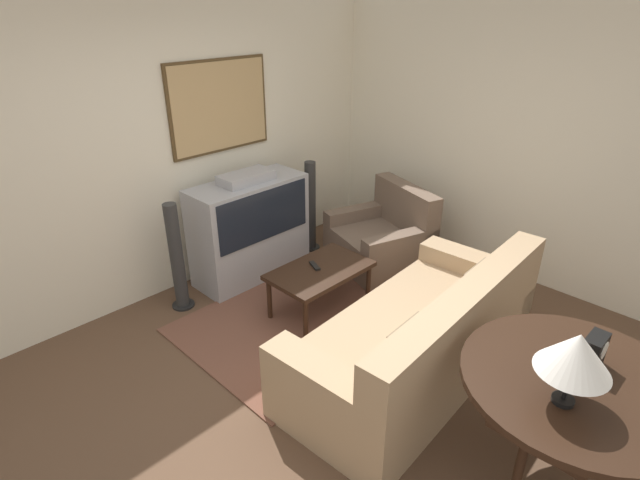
{
  "coord_description": "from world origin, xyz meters",
  "views": [
    {
      "loc": [
        -2.02,
        -1.93,
        2.61
      ],
      "look_at": [
        0.68,
        0.73,
        0.75
      ],
      "focal_mm": 28.0,
      "sensor_mm": 36.0,
      "label": 1
    }
  ],
  "objects_px": {
    "mantel_clock": "(594,352)",
    "speaker_tower_left": "(177,260)",
    "armchair": "(382,240)",
    "console_table": "(576,389)",
    "tv": "(250,228)",
    "couch": "(420,339)",
    "speaker_tower_right": "(310,209)",
    "table_lamp": "(576,353)",
    "coffee_table": "(320,273)"
  },
  "relations": [
    {
      "from": "mantel_clock",
      "to": "speaker_tower_left",
      "type": "height_order",
      "value": "speaker_tower_left"
    },
    {
      "from": "armchair",
      "to": "console_table",
      "type": "bearing_deg",
      "value": -12.55
    },
    {
      "from": "armchair",
      "to": "speaker_tower_left",
      "type": "xyz_separation_m",
      "value": [
        -1.96,
        0.79,
        0.21
      ]
    },
    {
      "from": "tv",
      "to": "mantel_clock",
      "type": "height_order",
      "value": "tv"
    },
    {
      "from": "couch",
      "to": "armchair",
      "type": "xyz_separation_m",
      "value": [
        1.18,
        1.29,
        -0.03
      ]
    },
    {
      "from": "tv",
      "to": "armchair",
      "type": "distance_m",
      "value": 1.4
    },
    {
      "from": "couch",
      "to": "console_table",
      "type": "distance_m",
      "value": 1.23
    },
    {
      "from": "couch",
      "to": "speaker_tower_left",
      "type": "distance_m",
      "value": 2.23
    },
    {
      "from": "tv",
      "to": "mantel_clock",
      "type": "bearing_deg",
      "value": -92.76
    },
    {
      "from": "armchair",
      "to": "console_table",
      "type": "distance_m",
      "value": 2.84
    },
    {
      "from": "console_table",
      "to": "speaker_tower_right",
      "type": "relative_size",
      "value": 1.19
    },
    {
      "from": "mantel_clock",
      "to": "table_lamp",
      "type": "bearing_deg",
      "value": 179.86
    },
    {
      "from": "speaker_tower_left",
      "to": "speaker_tower_right",
      "type": "relative_size",
      "value": 1.0
    },
    {
      "from": "console_table",
      "to": "speaker_tower_left",
      "type": "distance_m",
      "value": 3.26
    },
    {
      "from": "coffee_table",
      "to": "couch",
      "type": "bearing_deg",
      "value": -93.32
    },
    {
      "from": "couch",
      "to": "console_table",
      "type": "xyz_separation_m",
      "value": [
        -0.25,
        -1.13,
        0.41
      ]
    },
    {
      "from": "table_lamp",
      "to": "speaker_tower_left",
      "type": "distance_m",
      "value": 3.27
    },
    {
      "from": "table_lamp",
      "to": "mantel_clock",
      "type": "height_order",
      "value": "table_lamp"
    },
    {
      "from": "coffee_table",
      "to": "console_table",
      "type": "distance_m",
      "value": 2.29
    },
    {
      "from": "couch",
      "to": "mantel_clock",
      "type": "height_order",
      "value": "mantel_clock"
    },
    {
      "from": "speaker_tower_left",
      "to": "speaker_tower_right",
      "type": "height_order",
      "value": "same"
    },
    {
      "from": "tv",
      "to": "speaker_tower_left",
      "type": "relative_size",
      "value": 1.15
    },
    {
      "from": "armchair",
      "to": "table_lamp",
      "type": "xyz_separation_m",
      "value": [
        -1.66,
        -2.41,
        0.81
      ]
    },
    {
      "from": "coffee_table",
      "to": "console_table",
      "type": "xyz_separation_m",
      "value": [
        -0.32,
        -2.24,
        0.33
      ]
    },
    {
      "from": "armchair",
      "to": "mantel_clock",
      "type": "bearing_deg",
      "value": -9.83
    },
    {
      "from": "couch",
      "to": "armchair",
      "type": "height_order",
      "value": "couch"
    },
    {
      "from": "coffee_table",
      "to": "table_lamp",
      "type": "relative_size",
      "value": 2.19
    },
    {
      "from": "tv",
      "to": "armchair",
      "type": "bearing_deg",
      "value": -35.47
    },
    {
      "from": "couch",
      "to": "speaker_tower_left",
      "type": "bearing_deg",
      "value": -72.68
    },
    {
      "from": "speaker_tower_right",
      "to": "mantel_clock",
      "type": "bearing_deg",
      "value": -107.14
    },
    {
      "from": "couch",
      "to": "coffee_table",
      "type": "height_order",
      "value": "couch"
    },
    {
      "from": "mantel_clock",
      "to": "speaker_tower_right",
      "type": "xyz_separation_m",
      "value": [
        0.99,
        3.2,
        -0.4
      ]
    },
    {
      "from": "mantel_clock",
      "to": "speaker_tower_left",
      "type": "xyz_separation_m",
      "value": [
        -0.68,
        3.2,
        -0.4
      ]
    },
    {
      "from": "console_table",
      "to": "speaker_tower_right",
      "type": "distance_m",
      "value": 3.41
    },
    {
      "from": "couch",
      "to": "mantel_clock",
      "type": "xyz_separation_m",
      "value": [
        -0.1,
        -1.13,
        0.58
      ]
    },
    {
      "from": "couch",
      "to": "speaker_tower_right",
      "type": "relative_size",
      "value": 2.19
    },
    {
      "from": "mantel_clock",
      "to": "couch",
      "type": "bearing_deg",
      "value": 84.93
    },
    {
      "from": "table_lamp",
      "to": "mantel_clock",
      "type": "distance_m",
      "value": 0.43
    },
    {
      "from": "table_lamp",
      "to": "mantel_clock",
      "type": "bearing_deg",
      "value": -0.14
    },
    {
      "from": "speaker_tower_left",
      "to": "mantel_clock",
      "type": "bearing_deg",
      "value": -78.05
    },
    {
      "from": "coffee_table",
      "to": "speaker_tower_left",
      "type": "relative_size",
      "value": 0.88
    },
    {
      "from": "console_table",
      "to": "speaker_tower_left",
      "type": "relative_size",
      "value": 1.19
    },
    {
      "from": "mantel_clock",
      "to": "speaker_tower_right",
      "type": "distance_m",
      "value": 3.38
    },
    {
      "from": "table_lamp",
      "to": "speaker_tower_right",
      "type": "relative_size",
      "value": 0.4
    },
    {
      "from": "couch",
      "to": "table_lamp",
      "type": "relative_size",
      "value": 5.43
    },
    {
      "from": "mantel_clock",
      "to": "armchair",
      "type": "bearing_deg",
      "value": 62.07
    },
    {
      "from": "tv",
      "to": "armchair",
      "type": "relative_size",
      "value": 1.02
    },
    {
      "from": "couch",
      "to": "speaker_tower_right",
      "type": "bearing_deg",
      "value": -116.35
    },
    {
      "from": "console_table",
      "to": "mantel_clock",
      "type": "xyz_separation_m",
      "value": [
        0.15,
        0.0,
        0.16
      ]
    },
    {
      "from": "couch",
      "to": "speaker_tower_left",
      "type": "height_order",
      "value": "speaker_tower_left"
    }
  ]
}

